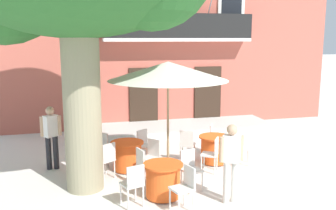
% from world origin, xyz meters
% --- Properties ---
extents(ground_plane, '(120.00, 120.00, 0.00)m').
position_xyz_m(ground_plane, '(0.00, 0.00, 0.00)').
color(ground_plane, silver).
extents(building_facade, '(13.00, 5.09, 7.50)m').
position_xyz_m(building_facade, '(0.72, 6.99, 3.75)').
color(building_facade, '#BC5B4C').
rests_on(building_facade, ground).
extents(entrance_step_platform, '(6.62, 1.98, 0.25)m').
position_xyz_m(entrance_step_platform, '(0.72, 4.01, 0.12)').
color(entrance_step_platform, silver).
rests_on(entrance_step_platform, ground).
extents(cafe_table_near_tree, '(0.86, 0.86, 0.76)m').
position_xyz_m(cafe_table_near_tree, '(0.53, 0.39, 0.39)').
color(cafe_table_near_tree, '#EA561E').
rests_on(cafe_table_near_tree, ground).
extents(cafe_chair_near_tree_0, '(0.52, 0.52, 0.91)m').
position_xyz_m(cafe_chair_near_tree_0, '(1.26, 0.18, 0.53)').
color(cafe_chair_near_tree_0, silver).
rests_on(cafe_chair_near_tree_0, ground).
extents(cafe_chair_near_tree_1, '(0.54, 0.54, 0.91)m').
position_xyz_m(cafe_chair_near_tree_1, '(0.81, 1.09, 0.53)').
color(cafe_chair_near_tree_1, silver).
rests_on(cafe_chair_near_tree_1, ground).
extents(cafe_chair_near_tree_2, '(0.54, 0.54, 0.91)m').
position_xyz_m(cafe_chair_near_tree_2, '(-0.17, 0.65, 0.53)').
color(cafe_chair_near_tree_2, silver).
rests_on(cafe_chair_near_tree_2, ground).
extents(cafe_chair_near_tree_3, '(0.55, 0.55, 0.91)m').
position_xyz_m(cafe_chair_near_tree_3, '(0.21, -0.29, 0.53)').
color(cafe_chair_near_tree_3, silver).
rests_on(cafe_chair_near_tree_3, ground).
extents(cafe_table_middle, '(0.86, 0.86, 0.76)m').
position_xyz_m(cafe_table_middle, '(-1.88, 0.42, 0.39)').
color(cafe_table_middle, '#EA561E').
rests_on(cafe_table_middle, ground).
extents(cafe_chair_middle_0, '(0.56, 0.56, 0.91)m').
position_xyz_m(cafe_chair_middle_0, '(-2.45, -0.07, 0.53)').
color(cafe_chair_middle_0, silver).
rests_on(cafe_chair_middle_0, ground).
extents(cafe_chair_middle_1, '(0.56, 0.56, 0.91)m').
position_xyz_m(cafe_chair_middle_1, '(-1.35, -0.12, 0.53)').
color(cafe_chair_middle_1, silver).
rests_on(cafe_chair_middle_1, ground).
extents(cafe_chair_middle_2, '(0.56, 0.56, 0.91)m').
position_xyz_m(cafe_chair_middle_2, '(-1.31, 0.92, 0.53)').
color(cafe_chair_middle_2, silver).
rests_on(cafe_chair_middle_2, ground).
extents(cafe_chair_middle_3, '(0.55, 0.55, 0.91)m').
position_xyz_m(cafe_chair_middle_3, '(-2.35, 1.00, 0.53)').
color(cafe_chair_middle_3, silver).
rests_on(cafe_chair_middle_3, ground).
extents(cafe_table_front, '(0.86, 0.86, 0.76)m').
position_xyz_m(cafe_table_front, '(-1.37, -1.45, 0.39)').
color(cafe_table_front, '#EA561E').
rests_on(cafe_table_front, ground).
extents(cafe_chair_front_0, '(0.50, 0.50, 0.91)m').
position_xyz_m(cafe_chair_front_0, '(-2.06, -1.76, 0.53)').
color(cafe_chair_front_0, silver).
rests_on(cafe_chair_front_0, ground).
extents(cafe_chair_front_1, '(0.49, 0.49, 0.91)m').
position_xyz_m(cafe_chair_front_1, '(-1.09, -2.16, 0.53)').
color(cafe_chair_front_1, silver).
rests_on(cafe_chair_front_1, ground).
extents(cafe_chair_front_2, '(0.50, 0.50, 0.91)m').
position_xyz_m(cafe_chair_front_2, '(-0.67, -1.17, 0.53)').
color(cafe_chair_front_2, silver).
rests_on(cafe_chair_front_2, ground).
extents(cafe_chair_front_3, '(0.49, 0.49, 0.91)m').
position_xyz_m(cafe_chair_front_3, '(-1.64, -0.75, 0.53)').
color(cafe_chair_front_3, silver).
rests_on(cafe_chair_front_3, ground).
extents(cafe_umbrella, '(2.90, 2.90, 2.85)m').
position_xyz_m(cafe_umbrella, '(-0.94, -0.21, 2.61)').
color(cafe_umbrella, '#997A56').
rests_on(cafe_umbrella, ground).
extents(ground_planter_left, '(0.37, 0.37, 0.70)m').
position_xyz_m(ground_planter_left, '(-2.94, 3.74, 0.39)').
color(ground_planter_left, '#995638').
rests_on(ground_planter_left, ground).
extents(pedestrian_near_entrance, '(0.53, 0.38, 1.68)m').
position_xyz_m(pedestrian_near_entrance, '(-0.07, -2.04, 0.95)').
color(pedestrian_near_entrance, silver).
rests_on(pedestrian_near_entrance, ground).
extents(pedestrian_mid_plaza, '(0.53, 0.38, 1.67)m').
position_xyz_m(pedestrian_mid_plaza, '(-3.76, 0.99, 0.95)').
color(pedestrian_mid_plaza, '#232328').
rests_on(pedestrian_mid_plaza, ground).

